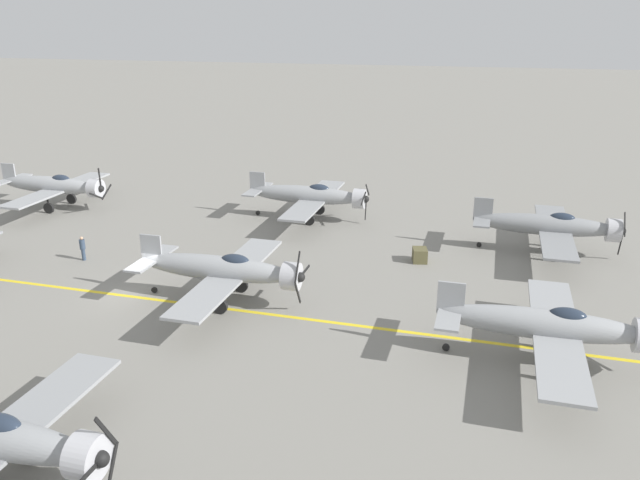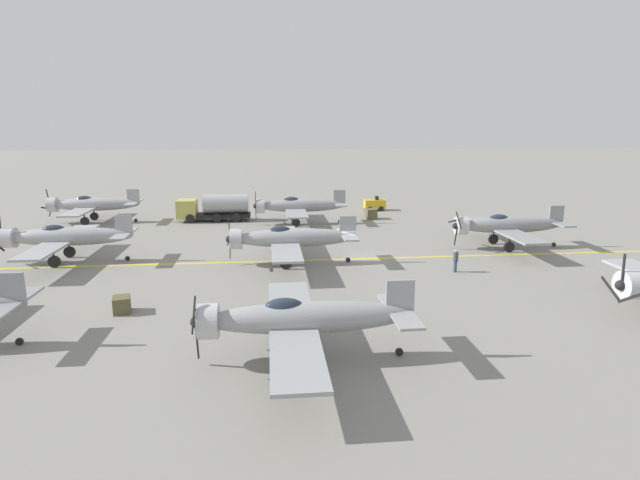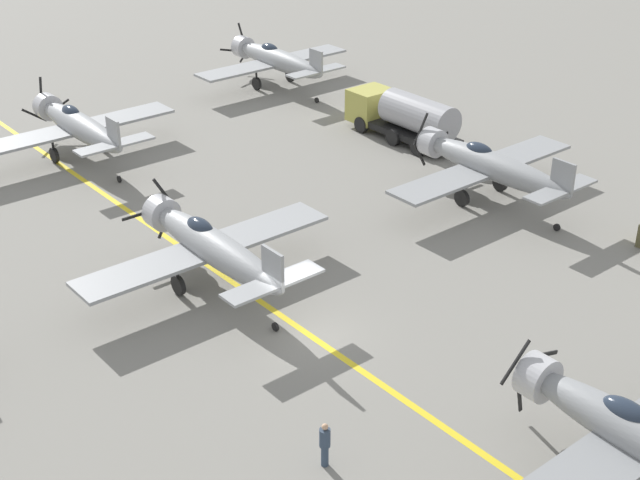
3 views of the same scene
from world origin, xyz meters
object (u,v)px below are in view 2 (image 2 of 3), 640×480
Objects in this scene: supply_crate_by_tanker at (122,305)px; airplane_mid_left at (301,319)px; supply_crate_mid_lane at (371,214)px; airplane_far_right at (92,205)px; tow_tractor at (375,204)px; airplane_near_center at (506,225)px; airplane_mid_center at (289,238)px; ground_crew_walking at (456,260)px; airplane_mid_right at (298,206)px; airplane_far_center at (65,237)px; fuel_tanker at (214,208)px.

airplane_mid_left is at bearing -125.79° from supply_crate_by_tanker.
supply_crate_mid_lane is (27.61, -20.10, 0.12)m from supply_crate_by_tanker.
airplane_far_right is 4.62× the size of tow_tractor.
airplane_near_center is at bearing -149.68° from supply_crate_mid_lane.
airplane_mid_center is at bearing 153.88° from tow_tractor.
ground_crew_walking is 1.20× the size of supply_crate_mid_lane.
airplane_mid_right is 1.00× the size of airplane_far_right.
airplane_mid_center is 17.44m from airplane_far_center.
airplane_mid_left is 10.75× the size of supply_crate_by_tanker.
airplane_far_center is 29.76m from ground_crew_walking.
airplane_far_center is at bearing 113.16° from airplane_mid_right.
fuel_tanker is at bearing 56.55° from airplane_near_center.
fuel_tanker is at bearing -33.62° from airplane_far_center.
fuel_tanker is (-0.28, -13.18, -0.50)m from airplane_far_right.
airplane_near_center is 31.55m from supply_crate_by_tanker.
airplane_near_center is 10.75× the size of supply_crate_by_tanker.
tow_tractor reaches higher than ground_crew_walking.
supply_crate_mid_lane is at bearing -63.25° from airplane_far_center.
supply_crate_mid_lane is at bearing -28.17° from airplane_mid_center.
airplane_far_center is (2.26, 17.29, -0.00)m from airplane_mid_center.
supply_crate_by_tanker is at bearing 143.94° from supply_crate_mid_lane.
airplane_mid_left reaches higher than fuel_tanker.
airplane_far_right is 41.09m from airplane_mid_left.
airplane_mid_center is (-16.01, 1.64, 0.00)m from airplane_mid_right.
ground_crew_walking reaches higher than supply_crate_mid_lane.
airplane_mid_left is at bearing 163.86° from airplane_mid_right.
fuel_tanker is (16.62, -9.65, -0.50)m from airplane_far_center.
airplane_near_center is 9.79m from ground_crew_walking.
airplane_far_right reaches higher than ground_crew_walking.
airplane_mid_center is 4.62× the size of tow_tractor.
airplane_far_right is at bearing 88.31° from supply_crate_mid_lane.
airplane_mid_left is (-35.55, -20.60, 0.00)m from airplane_far_right.
tow_tractor is at bearing 15.88° from airplane_near_center.
airplane_far_right reaches higher than fuel_tanker.
tow_tractor is at bearing -33.07° from supply_crate_by_tanker.
airplane_far_center is at bearing 32.19° from supply_crate_by_tanker.
supply_crate_by_tanker is 0.80× the size of supply_crate_mid_lane.
airplane_mid_right is at bearing -57.50° from airplane_far_center.
supply_crate_by_tanker is 34.15m from supply_crate_mid_lane.
airplane_mid_center is 1.00× the size of airplane_far_center.
airplane_far_right reaches higher than airplane_mid_center.
airplane_far_right is 7.19× the size of ground_crew_walking.
fuel_tanker is 17.81m from supply_crate_mid_lane.
airplane_near_center is at bearing -57.88° from airplane_mid_left.
supply_crate_mid_lane is at bearing 27.39° from airplane_near_center.
airplane_mid_center is 12.44m from ground_crew_walking.
airplane_mid_right is 10.75× the size of supply_crate_by_tanker.
airplane_mid_right reaches higher than supply_crate_by_tanker.
airplane_mid_center is 1.00× the size of airplane_near_center.
ground_crew_walking is at bearing -74.97° from supply_crate_by_tanker.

